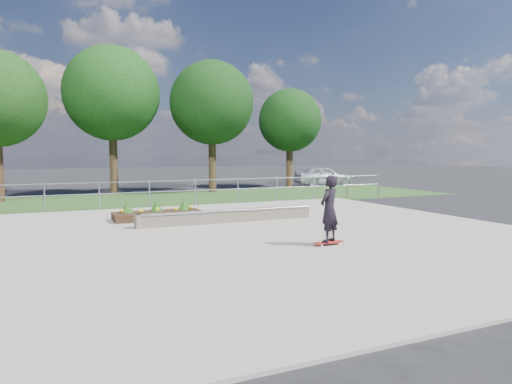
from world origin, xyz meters
TOP-DOWN VIEW (x-y plane):
  - ground at (0.00, 0.00)m, footprint 120.00×120.00m
  - grass_verge at (0.00, 11.00)m, footprint 30.00×8.00m
  - concrete_slab at (0.00, 0.00)m, footprint 15.00×15.00m
  - fence at (0.00, 7.50)m, footprint 20.06×0.06m
  - tree_mid_left at (-2.50, 15.00)m, footprint 5.25×5.25m
  - tree_mid_right at (3.00, 14.00)m, footprint 4.90×4.90m
  - tree_far_right at (9.00, 15.50)m, footprint 4.20×4.20m
  - grind_ledge at (-0.47, 2.30)m, footprint 6.00×0.44m
  - planter_bed at (-2.41, 4.02)m, footprint 3.00×1.20m
  - skateboarder at (0.49, -2.25)m, footprint 0.80×0.63m
  - parked_car at (11.88, 15.81)m, footprint 4.23×2.18m

SIDE VIEW (x-z plane):
  - ground at x=0.00m, z-range 0.00..0.00m
  - grass_verge at x=0.00m, z-range 0.00..0.02m
  - concrete_slab at x=0.00m, z-range 0.00..0.06m
  - planter_bed at x=-2.41m, z-range -0.06..0.55m
  - grind_ledge at x=-0.47m, z-range 0.05..0.48m
  - parked_car at x=11.88m, z-range 0.00..1.38m
  - fence at x=0.00m, z-range 0.17..1.37m
  - skateboarder at x=0.49m, z-range 0.09..1.83m
  - tree_far_right at x=9.00m, z-range 1.18..7.78m
  - tree_mid_right at x=3.00m, z-range 1.38..9.08m
  - tree_mid_left at x=-2.50m, z-range 1.48..9.73m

